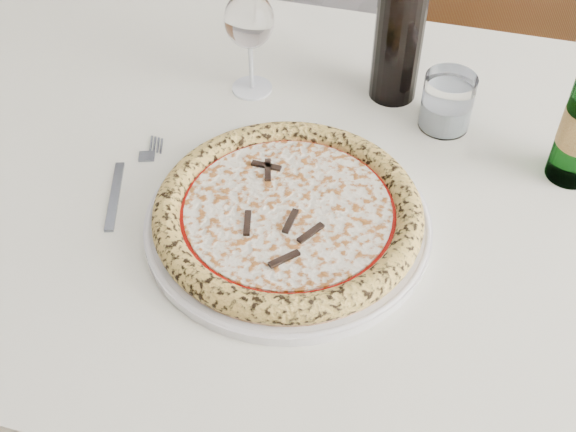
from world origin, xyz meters
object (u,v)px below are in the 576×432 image
(dining_table, at_px, (314,220))
(wine_glass, at_px, (249,23))
(tumbler, at_px, (447,105))
(wine_bottle, at_px, (401,22))
(plate, at_px, (288,222))
(pizza, at_px, (288,212))
(chair_far, at_px, (464,38))

(dining_table, xyz_separation_m, wine_glass, (-0.16, 0.15, 0.20))
(tumbler, xyz_separation_m, wine_bottle, (-0.09, 0.05, 0.09))
(wine_glass, distance_m, tumbler, 0.31)
(wine_glass, bearing_deg, dining_table, -43.36)
(plate, relative_size, tumbler, 4.36)
(wine_bottle, bearing_deg, wine_glass, -161.23)
(tumbler, bearing_deg, plate, -116.02)
(pizza, height_order, wine_glass, wine_glass)
(plate, bearing_deg, pizza, -120.00)
(tumbler, height_order, wine_bottle, wine_bottle)
(dining_table, bearing_deg, tumbler, 52.55)
(dining_table, height_order, tumbler, tumbler)
(pizza, relative_size, tumbler, 4.07)
(dining_table, xyz_separation_m, wine_bottle, (0.04, 0.22, 0.21))
(tumbler, bearing_deg, pizza, -116.02)
(dining_table, relative_size, plate, 4.39)
(dining_table, relative_size, tumbler, 19.15)
(plate, relative_size, wine_glass, 2.22)
(dining_table, xyz_separation_m, tumbler, (0.13, 0.18, 0.12))
(chair_far, distance_m, wine_bottle, 0.66)
(chair_far, bearing_deg, tumbler, -84.35)
(wine_glass, xyz_separation_m, wine_bottle, (0.20, 0.07, 0.01))
(plate, bearing_deg, wine_glass, 122.56)
(wine_glass, bearing_deg, pizza, -57.44)
(dining_table, bearing_deg, plate, -90.00)
(pizza, bearing_deg, chair_far, 85.21)
(pizza, distance_m, wine_bottle, 0.34)
(pizza, bearing_deg, tumbler, 63.98)
(dining_table, xyz_separation_m, chair_far, (0.07, 0.79, -0.14))
(wine_glass, relative_size, wine_bottle, 0.56)
(pizza, bearing_deg, plate, 60.00)
(dining_table, distance_m, wine_bottle, 0.31)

